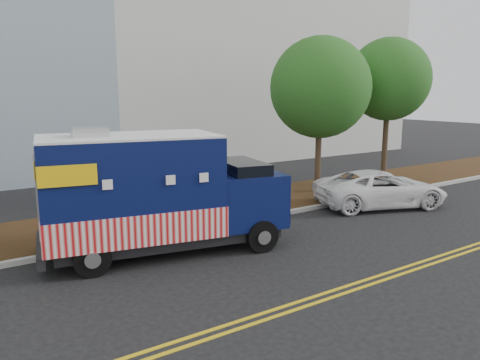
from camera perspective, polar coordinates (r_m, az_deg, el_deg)
ground at (r=14.01m, az=-4.90°, el=-8.08°), size 120.00×120.00×0.00m
curb at (r=15.17m, az=-7.49°, el=-6.35°), size 120.00×0.18×0.15m
mulch_strip at (r=17.01m, az=-10.67°, el=-4.57°), size 120.00×4.00×0.15m
centerline_near at (r=10.61m, az=7.27°, el=-14.47°), size 120.00×0.10×0.01m
centerline_far at (r=10.44m, az=8.20°, el=-14.93°), size 120.00×0.10×0.01m
tree_c at (r=20.65m, az=9.75°, el=11.02°), size 4.33×4.33×6.84m
tree_d at (r=23.49m, az=17.67°, el=11.58°), size 3.87×3.87×7.01m
sign_post at (r=14.89m, az=-11.33°, el=-2.32°), size 0.06×0.06×2.40m
food_truck at (r=13.25m, az=-10.54°, el=-2.00°), size 7.17×3.74×3.60m
white_car at (r=19.34m, az=16.78°, el=-1.02°), size 5.70×4.07×1.44m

